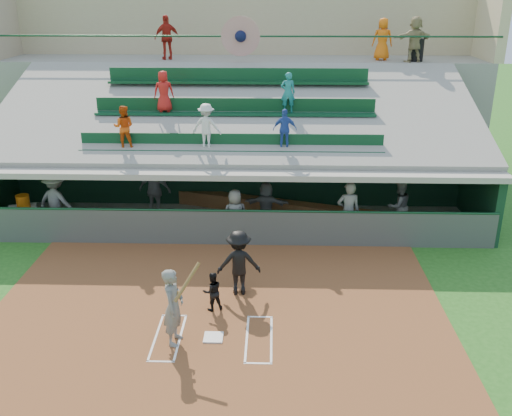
{
  "coord_description": "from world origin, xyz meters",
  "views": [
    {
      "loc": [
        1.28,
        -10.82,
        7.36
      ],
      "look_at": [
        0.85,
        3.5,
        1.8
      ],
      "focal_mm": 40.0,
      "sensor_mm": 36.0,
      "label": 1
    }
  ],
  "objects_px": {
    "home_plate": "(213,337)",
    "white_table": "(24,218)",
    "water_cooler": "(23,201)",
    "trash_bin": "(416,50)",
    "batter_at_plate": "(174,306)",
    "catcher": "(212,291)"
  },
  "relations": [
    {
      "from": "white_table",
      "to": "trash_bin",
      "type": "bearing_deg",
      "value": 8.21
    },
    {
      "from": "batter_at_plate",
      "to": "catcher",
      "type": "bearing_deg",
      "value": 63.57
    },
    {
      "from": "white_table",
      "to": "trash_bin",
      "type": "relative_size",
      "value": 0.99
    },
    {
      "from": "water_cooler",
      "to": "catcher",
      "type": "bearing_deg",
      "value": -35.76
    },
    {
      "from": "catcher",
      "to": "trash_bin",
      "type": "xyz_separation_m",
      "value": [
        7.07,
        11.49,
        4.52
      ]
    },
    {
      "from": "home_plate",
      "to": "water_cooler",
      "type": "relative_size",
      "value": 1.04
    },
    {
      "from": "catcher",
      "to": "white_table",
      "type": "relative_size",
      "value": 1.14
    },
    {
      "from": "batter_at_plate",
      "to": "trash_bin",
      "type": "distance_m",
      "value": 15.59
    },
    {
      "from": "catcher",
      "to": "water_cooler",
      "type": "relative_size",
      "value": 2.39
    },
    {
      "from": "batter_at_plate",
      "to": "catcher",
      "type": "height_order",
      "value": "batter_at_plate"
    },
    {
      "from": "home_plate",
      "to": "white_table",
      "type": "xyz_separation_m",
      "value": [
        -6.72,
        5.92,
        0.38
      ]
    },
    {
      "from": "batter_at_plate",
      "to": "catcher",
      "type": "distance_m",
      "value": 1.6
    },
    {
      "from": "water_cooler",
      "to": "trash_bin",
      "type": "xyz_separation_m",
      "value": [
        13.59,
        6.8,
        4.03
      ]
    },
    {
      "from": "white_table",
      "to": "trash_bin",
      "type": "height_order",
      "value": "trash_bin"
    },
    {
      "from": "batter_at_plate",
      "to": "catcher",
      "type": "relative_size",
      "value": 1.98
    },
    {
      "from": "batter_at_plate",
      "to": "white_table",
      "type": "bearing_deg",
      "value": 134.07
    },
    {
      "from": "catcher",
      "to": "white_table",
      "type": "height_order",
      "value": "catcher"
    },
    {
      "from": "water_cooler",
      "to": "home_plate",
      "type": "bearing_deg",
      "value": -41.64
    },
    {
      "from": "trash_bin",
      "to": "home_plate",
      "type": "bearing_deg",
      "value": -118.63
    },
    {
      "from": "catcher",
      "to": "home_plate",
      "type": "bearing_deg",
      "value": 74.48
    },
    {
      "from": "home_plate",
      "to": "white_table",
      "type": "height_order",
      "value": "white_table"
    },
    {
      "from": "home_plate",
      "to": "white_table",
      "type": "distance_m",
      "value": 8.96
    }
  ]
}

